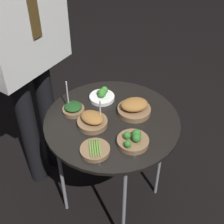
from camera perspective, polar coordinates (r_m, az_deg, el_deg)
ground_plane at (r=2.08m, az=0.00°, el=-15.72°), size 8.00×8.00×0.00m
serving_cart at (r=1.59m, az=0.00°, el=-2.69°), size 0.68×0.68×0.68m
bowl_roast_back_right at (r=1.51m, az=-3.61°, el=-1.56°), size 0.15×0.15×0.14m
bowl_asparagus_front_left at (r=1.40m, az=-3.13°, el=-6.93°), size 0.14×0.14×0.03m
bowl_roast_mid_left at (r=1.58m, az=4.09°, el=0.79°), size 0.17×0.17×0.08m
bowl_broccoli_front_center at (r=1.68m, az=-1.83°, el=3.04°), size 0.14×0.14×0.07m
bowl_broccoli_mid_right at (r=1.42m, az=3.86°, el=-5.20°), size 0.15×0.15×0.07m
bowl_spinach_near_rim at (r=1.60m, az=-7.09°, el=0.65°), size 0.11×0.11×0.18m
waiter_figure at (r=1.63m, az=-16.66°, el=15.01°), size 0.62×0.23×1.69m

